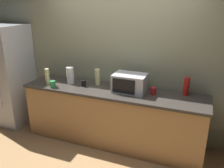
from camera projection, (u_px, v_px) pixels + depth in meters
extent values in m
plane|color=#A87F51|center=(102.00, 155.00, 3.51)|extent=(8.00, 8.00, 0.00)
cube|color=gray|center=(121.00, 56.00, 3.77)|extent=(6.40, 0.10, 2.70)
cube|color=#B27F4C|center=(112.00, 118.00, 3.72)|extent=(2.80, 0.60, 0.86)
cube|color=#38332D|center=(112.00, 91.00, 3.56)|extent=(2.84, 0.64, 0.04)
cube|color=#B7BABF|center=(8.00, 75.00, 4.27)|extent=(0.72, 0.70, 1.80)
cube|color=#B7BABF|center=(130.00, 83.00, 3.46)|extent=(0.48, 0.34, 0.27)
cube|color=black|center=(124.00, 86.00, 3.33)|extent=(0.34, 0.01, 0.21)
cylinder|color=white|center=(70.00, 75.00, 3.82)|extent=(0.12, 0.12, 0.27)
cylinder|color=red|center=(186.00, 86.00, 3.34)|extent=(0.08, 0.08, 0.26)
cylinder|color=beige|center=(47.00, 77.00, 3.76)|extent=(0.07, 0.07, 0.26)
cylinder|color=beige|center=(97.00, 77.00, 3.75)|extent=(0.08, 0.08, 0.26)
cylinder|color=black|center=(84.00, 83.00, 3.71)|extent=(0.08, 0.08, 0.10)
cylinder|color=red|center=(153.00, 91.00, 3.39)|extent=(0.08, 0.08, 0.10)
cylinder|color=#2D8C47|center=(53.00, 84.00, 3.66)|extent=(0.09, 0.09, 0.11)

